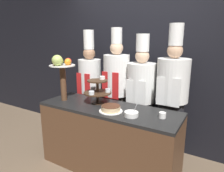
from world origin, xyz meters
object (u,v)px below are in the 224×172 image
at_px(cup_white, 162,115).
at_px(chef_right, 172,93).
at_px(fruit_pedestal, 61,68).
at_px(chef_center_right, 141,93).
at_px(chef_center_left, 116,86).
at_px(serving_bowl_near, 131,114).
at_px(cake_round, 111,109).
at_px(tiered_stand, 98,90).
at_px(chef_left, 90,84).

xyz_separation_m(cup_white, chef_right, (-0.04, 0.53, 0.11)).
bearing_deg(fruit_pedestal, chef_center_right, 34.51).
xyz_separation_m(fruit_pedestal, chef_center_left, (0.49, 0.61, -0.31)).
bearing_deg(chef_right, chef_center_right, -180.00).
bearing_deg(serving_bowl_near, fruit_pedestal, 177.47).
bearing_deg(cake_round, tiered_stand, 150.24).
xyz_separation_m(chef_left, chef_center_right, (0.89, -0.00, -0.02)).
xyz_separation_m(chef_center_right, chef_right, (0.43, 0.00, 0.06)).
distance_m(chef_center_right, chef_right, 0.43).
xyz_separation_m(cake_round, chef_left, (-0.78, 0.64, 0.07)).
bearing_deg(tiered_stand, fruit_pedestal, -163.22).
bearing_deg(cake_round, chef_left, 140.65).
bearing_deg(tiered_stand, chef_center_left, 88.32).
relative_size(serving_bowl_near, chef_center_left, 0.08).
bearing_deg(chef_center_right, serving_bowl_near, -76.04).
relative_size(cake_round, cup_white, 3.70).
distance_m(fruit_pedestal, cake_round, 0.88).
height_order(fruit_pedestal, chef_center_left, chef_center_left).
distance_m(serving_bowl_near, chef_center_left, 0.87).
bearing_deg(fruit_pedestal, chef_left, 89.94).
bearing_deg(chef_center_right, chef_center_left, -179.99).
relative_size(tiered_stand, chef_right, 0.19).
bearing_deg(fruit_pedestal, tiered_stand, 16.78).
bearing_deg(tiered_stand, cup_white, -4.08).
xyz_separation_m(serving_bowl_near, chef_right, (0.26, 0.66, 0.11)).
bearing_deg(chef_center_left, tiered_stand, -91.68).
height_order(fruit_pedestal, cake_round, fruit_pedestal).
bearing_deg(serving_bowl_near, chef_left, 147.98).
xyz_separation_m(cake_round, chef_center_right, (0.11, 0.64, 0.05)).
relative_size(fruit_pedestal, cup_white, 8.33).
relative_size(cup_white, serving_bowl_near, 0.49).
height_order(cup_white, chef_left, chef_left).
height_order(tiered_stand, cake_round, tiered_stand).
relative_size(tiered_stand, cup_white, 4.80).
height_order(tiered_stand, chef_center_right, chef_center_right).
bearing_deg(cup_white, chef_center_left, 148.55).
bearing_deg(chef_left, chef_center_left, -0.01).
bearing_deg(chef_left, fruit_pedestal, -90.06).
distance_m(cake_round, chef_center_left, 0.71).
bearing_deg(cup_white, fruit_pedestal, -176.55).
distance_m(fruit_pedestal, serving_bowl_near, 1.14).
distance_m(tiered_stand, cup_white, 0.89).
relative_size(cake_round, serving_bowl_near, 1.80).
bearing_deg(chef_center_right, fruit_pedestal, -145.49).
height_order(fruit_pedestal, chef_right, chef_right).
relative_size(tiered_stand, chef_center_left, 0.20).
distance_m(cup_white, chef_left, 1.46).
relative_size(cake_round, chef_left, 0.15).
height_order(cup_white, chef_right, chef_right).
distance_m(tiered_stand, chef_center_left, 0.47).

